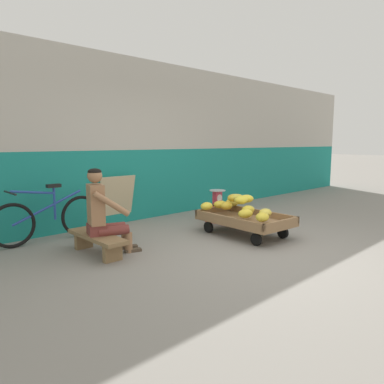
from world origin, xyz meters
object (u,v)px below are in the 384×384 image
at_px(shopping_bag, 245,216).
at_px(plastic_crate, 217,213).
at_px(vendor_seated, 103,212).
at_px(weighing_scale, 217,197).
at_px(bicycle_near_left, 48,218).
at_px(sign_board, 116,200).
at_px(banana_cart, 245,221).
at_px(low_bench, 97,240).

bearing_deg(shopping_bag, plastic_crate, 130.40).
distance_m(vendor_seated, weighing_scale, 2.59).
height_order(bicycle_near_left, sign_board, sign_board).
xyz_separation_m(banana_cart, vendor_seated, (-2.11, 0.70, 0.33)).
distance_m(weighing_scale, sign_board, 1.85).
height_order(vendor_seated, sign_board, vendor_seated).
xyz_separation_m(banana_cart, weighing_scale, (0.45, 1.00, 0.21)).
relative_size(bicycle_near_left, sign_board, 1.88).
height_order(low_bench, plastic_crate, plastic_crate).
bearing_deg(low_bench, banana_cart, -18.32).
xyz_separation_m(banana_cart, bicycle_near_left, (-2.39, 1.80, 0.11)).
bearing_deg(vendor_seated, plastic_crate, 6.61).
xyz_separation_m(weighing_scale, sign_board, (-1.50, 1.08, -0.01)).
bearing_deg(sign_board, shopping_bag, -38.84).
relative_size(low_bench, plastic_crate, 3.07).
distance_m(sign_board, shopping_bag, 2.37).
relative_size(vendor_seated, sign_board, 1.29).
xyz_separation_m(bicycle_near_left, shopping_bag, (3.18, -1.19, -0.23)).
bearing_deg(sign_board, low_bench, -130.44).
relative_size(low_bench, shopping_bag, 4.61).
bearing_deg(banana_cart, plastic_crate, 65.54).
xyz_separation_m(plastic_crate, bicycle_near_left, (-2.85, 0.80, 0.20)).
bearing_deg(vendor_seated, weighing_scale, 6.59).
bearing_deg(shopping_bag, bicycle_near_left, 159.48).
distance_m(vendor_seated, sign_board, 1.75).
relative_size(vendor_seated, bicycle_near_left, 0.69).
bearing_deg(bicycle_near_left, banana_cart, -36.92).
bearing_deg(plastic_crate, bicycle_near_left, 164.31).
height_order(plastic_crate, shopping_bag, plastic_crate).
bearing_deg(shopping_bag, low_bench, 177.70).
bearing_deg(plastic_crate, vendor_seated, -173.39).
relative_size(banana_cart, bicycle_near_left, 0.90).
xyz_separation_m(weighing_scale, bicycle_near_left, (-2.85, 0.80, -0.10)).
height_order(banana_cart, sign_board, sign_board).
height_order(vendor_seated, bicycle_near_left, vendor_seated).
distance_m(vendor_seated, shopping_bag, 2.94).
bearing_deg(plastic_crate, banana_cart, -114.46).
distance_m(low_bench, plastic_crate, 2.67).
xyz_separation_m(bicycle_near_left, sign_board, (1.35, 0.28, 0.09)).
xyz_separation_m(banana_cart, shopping_bag, (0.79, 0.61, -0.12)).
height_order(banana_cart, shopping_bag, banana_cart).
bearing_deg(vendor_seated, low_bench, 161.70).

